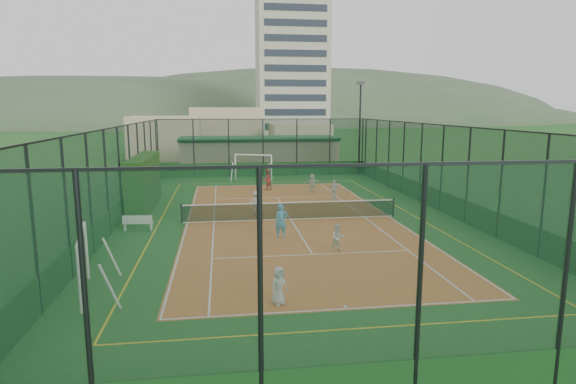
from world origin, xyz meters
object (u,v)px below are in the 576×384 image
(futsal_goal_near, at_px, (83,264))
(child_far_left, at_px, (256,202))
(child_near_left, at_px, (279,286))
(child_far_back, at_px, (312,183))
(floodlight_ne, at_px, (360,129))
(child_far_right, at_px, (334,190))
(futsal_goal_far, at_px, (253,167))
(apartment_tower, at_px, (292,66))
(child_near_mid, at_px, (281,221))
(child_near_right, at_px, (338,238))
(coach, at_px, (267,180))
(clubhouse, at_px, (259,153))
(white_bench, at_px, (138,222))

(futsal_goal_near, xyz_separation_m, child_far_left, (6.39, 11.61, -0.39))
(child_near_left, bearing_deg, child_far_back, 41.29)
(floodlight_ne, distance_m, child_near_left, 30.01)
(futsal_goal_near, bearing_deg, child_far_right, -49.71)
(futsal_goal_far, height_order, child_near_left, futsal_goal_far)
(floodlight_ne, bearing_deg, futsal_goal_near, -122.58)
(apartment_tower, bearing_deg, child_far_right, -96.23)
(futsal_goal_far, relative_size, child_near_mid, 2.06)
(futsal_goal_far, xyz_separation_m, child_near_right, (2.17, -20.77, -0.46))
(child_far_right, bearing_deg, futsal_goal_near, 73.71)
(child_far_left, xyz_separation_m, child_far_back, (4.50, 6.36, 0.03))
(futsal_goal_near, height_order, child_far_left, futsal_goal_near)
(futsal_goal_far, distance_m, coach, 5.16)
(child_far_right, bearing_deg, futsal_goal_far, -41.85)
(futsal_goal_far, distance_m, child_far_left, 12.69)
(child_far_right, bearing_deg, child_far_left, 51.95)
(futsal_goal_far, xyz_separation_m, child_far_back, (3.81, -6.31, -0.40))
(child_near_right, height_order, child_far_right, child_far_right)
(clubhouse, height_order, child_near_left, clubhouse)
(floodlight_ne, distance_m, child_far_back, 10.65)
(child_far_back, bearing_deg, child_near_left, 76.60)
(white_bench, distance_m, child_far_right, 13.05)
(child_near_left, distance_m, coach, 20.91)
(child_far_right, distance_m, child_far_back, 3.43)
(futsal_goal_far, xyz_separation_m, child_near_left, (-0.95, -25.95, -0.44))
(child_far_back, bearing_deg, apartment_tower, -96.93)
(clubhouse, xyz_separation_m, white_bench, (-7.80, -23.29, -1.17))
(apartment_tower, xyz_separation_m, child_near_right, (-10.86, -88.08, -14.40))
(child_near_right, bearing_deg, child_far_left, 104.52)
(apartment_tower, xyz_separation_m, child_far_back, (-9.23, -73.61, -14.34))
(child_far_left, distance_m, coach, 7.68)
(clubhouse, height_order, child_far_right, clubhouse)
(floodlight_ne, relative_size, coach, 5.39)
(white_bench, distance_m, child_far_back, 14.33)
(child_near_mid, bearing_deg, child_far_left, 93.79)
(floodlight_ne, xyz_separation_m, futsal_goal_far, (-9.64, -1.91, -3.07))
(white_bench, distance_m, child_near_right, 10.14)
(floodlight_ne, bearing_deg, child_near_mid, -115.31)
(futsal_goal_near, xyz_separation_m, child_far_back, (10.90, 17.97, -0.37))
(floodlight_ne, xyz_separation_m, child_far_back, (-5.83, -8.21, -3.47))
(coach, bearing_deg, child_near_left, 54.04)
(child_far_left, bearing_deg, child_near_mid, 87.82)
(clubhouse, distance_m, coach, 12.44)
(child_near_right, relative_size, child_far_left, 0.94)
(futsal_goal_near, height_order, child_near_right, futsal_goal_near)
(child_far_right, bearing_deg, apartment_tower, -73.80)
(child_far_right, bearing_deg, child_near_left, 93.49)
(white_bench, bearing_deg, child_near_mid, -13.76)
(futsal_goal_far, bearing_deg, futsal_goal_near, -83.87)
(child_near_mid, bearing_deg, child_far_back, 68.82)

